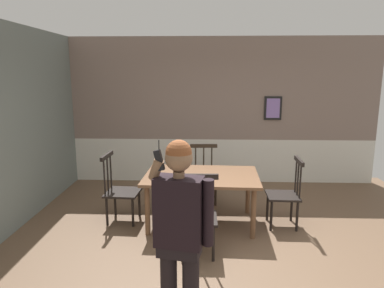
{
  "coord_description": "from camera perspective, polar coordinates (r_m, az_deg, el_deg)",
  "views": [
    {
      "loc": [
        -0.32,
        -3.92,
        2.17
      ],
      "look_at": [
        -0.45,
        -0.64,
        1.5
      ],
      "focal_mm": 32.82,
      "sensor_mm": 36.0,
      "label": 1
    }
  ],
  "objects": [
    {
      "name": "ground_plane",
      "position": [
        4.49,
        6.3,
        -17.41
      ],
      "size": [
        6.62,
        6.62,
        0.0
      ],
      "primitive_type": "plane",
      "color": "brown"
    },
    {
      "name": "dining_table",
      "position": [
        5.06,
        1.55,
        -5.89
      ],
      "size": [
        1.65,
        1.13,
        0.74
      ],
      "rotation": [
        0.0,
        0.0,
        -0.04
      ],
      "color": "brown",
      "rests_on": "ground_plane"
    },
    {
      "name": "chair_opposite_corner",
      "position": [
        4.24,
        0.95,
        -11.69
      ],
      "size": [
        0.46,
        0.46,
        1.07
      ],
      "rotation": [
        0.0,
        0.0,
        0.02
      ],
      "color": "black",
      "rests_on": "ground_plane"
    },
    {
      "name": "chair_near_window",
      "position": [
        5.2,
        14.95,
        -7.85
      ],
      "size": [
        0.45,
        0.45,
        0.99
      ],
      "rotation": [
        0.0,
        0.0,
        1.55
      ],
      "color": "black",
      "rests_on": "ground_plane"
    },
    {
      "name": "room_back_partition",
      "position": [
        6.96,
        4.86,
        4.91
      ],
      "size": [
        6.02,
        0.17,
        2.85
      ],
      "color": "gray",
      "rests_on": "ground_plane"
    },
    {
      "name": "chair_by_doorway",
      "position": [
        5.99,
        1.95,
        -4.85
      ],
      "size": [
        0.49,
        0.49,
        0.96
      ],
      "rotation": [
        0.0,
        0.0,
        3.18
      ],
      "color": "#2D2319",
      "rests_on": "ground_plane"
    },
    {
      "name": "person_figure",
      "position": [
        2.89,
        -1.95,
        -13.39
      ],
      "size": [
        0.54,
        0.28,
        1.67
      ],
      "rotation": [
        0.0,
        0.0,
        2.94
      ],
      "color": "black",
      "rests_on": "ground_plane"
    },
    {
      "name": "chair_at_table_head",
      "position": [
        5.3,
        -11.6,
        -7.32
      ],
      "size": [
        0.5,
        0.5,
        1.02
      ],
      "rotation": [
        0.0,
        0.0,
        4.66
      ],
      "color": "black",
      "rests_on": "ground_plane"
    }
  ]
}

